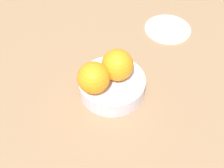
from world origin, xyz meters
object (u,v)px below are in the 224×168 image
object	(u,v)px
side_plate	(168,28)
fruit_bowl	(112,85)
orange_in_bowl_0	(117,65)
orange_in_bowl_1	(94,78)

from	to	relation	value
side_plate	fruit_bowl	bearing A→B (deg)	149.22
orange_in_bowl_0	fruit_bowl	bearing A→B (deg)	136.18
fruit_bowl	side_plate	world-z (taller)	fruit_bowl
orange_in_bowl_0	orange_in_bowl_1	world-z (taller)	orange_in_bowl_0
fruit_bowl	orange_in_bowl_0	distance (cm)	5.78
orange_in_bowl_0	side_plate	bearing A→B (deg)	-30.00
fruit_bowl	side_plate	distance (cm)	27.30
fruit_bowl	orange_in_bowl_1	bearing A→B (deg)	128.76
orange_in_bowl_1	orange_in_bowl_0	bearing A→B (deg)	-49.37
orange_in_bowl_0	orange_in_bowl_1	bearing A→B (deg)	130.63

